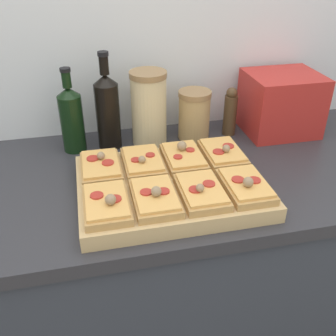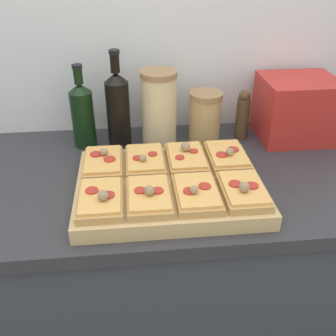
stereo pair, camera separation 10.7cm
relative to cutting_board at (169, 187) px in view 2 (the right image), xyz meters
The scene contains 17 objects.
wall_back 0.56m from the cutting_board, 98.07° to the left, with size 6.00×0.06×2.50m.
kitchen_counter 0.50m from the cutting_board, 120.57° to the left, with size 2.63×0.67×0.92m.
cutting_board is the anchor object (origin of this frame).
pizza_slice_back_left 0.20m from the cutting_board, 153.33° to the left, with size 0.11×0.17×0.05m.
pizza_slice_back_midleft 0.11m from the cutting_board, 123.90° to the left, with size 0.11×0.17×0.05m.
pizza_slice_back_midright 0.11m from the cutting_board, 56.52° to the left, with size 0.11×0.17×0.06m.
pizza_slice_back_right 0.20m from the cutting_board, 26.41° to the left, with size 0.11×0.17×0.05m.
pizza_slice_front_left 0.20m from the cutting_board, 153.20° to the right, with size 0.11×0.17×0.05m.
pizza_slice_front_midleft 0.11m from the cutting_board, 123.56° to the right, with size 0.11×0.17×0.05m.
pizza_slice_front_midright 0.11m from the cutting_board, 56.49° to the right, with size 0.11×0.17×0.05m.
pizza_slice_front_right 0.20m from the cutting_board, 26.79° to the right, with size 0.11×0.17×0.05m.
olive_oil_bottle 0.41m from the cutting_board, 127.95° to the left, with size 0.07×0.07×0.27m.
wine_bottle 0.36m from the cutting_board, 112.72° to the left, with size 0.08×0.08×0.31m.
grain_jar_tall 0.33m from the cutting_board, 89.92° to the left, with size 0.12×0.12×0.24m.
grain_jar_short 0.36m from the cutting_board, 63.94° to the left, with size 0.11×0.11×0.17m.
pepper_mill 0.43m from the cutting_board, 48.12° to the left, with size 0.04×0.04×0.17m.
toaster_oven 0.56m from the cutting_board, 33.30° to the left, with size 0.27×0.21×0.21m.
Camera 2 is at (-0.03, -0.67, 1.54)m, focal length 42.00 mm.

